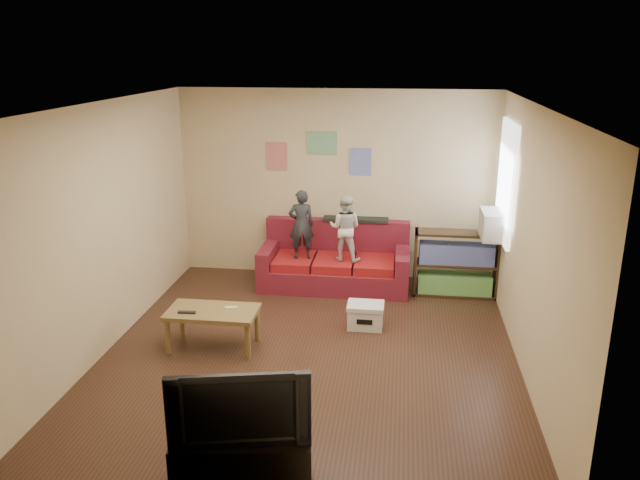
# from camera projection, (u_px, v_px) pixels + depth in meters

# --- Properties ---
(room_shell) EXTENTS (4.52, 5.02, 2.72)m
(room_shell) POSITION_uv_depth(u_px,v_px,m) (310.00, 235.00, 6.55)
(room_shell) COLOR #41261A
(room_shell) RESTS_ON ground
(sofa) EXTENTS (2.06, 0.95, 0.91)m
(sofa) POSITION_uv_depth(u_px,v_px,m) (335.00, 264.00, 8.81)
(sofa) COLOR maroon
(sofa) RESTS_ON ground
(child_a) EXTENTS (0.39, 0.30, 0.97)m
(child_a) POSITION_uv_depth(u_px,v_px,m) (301.00, 224.00, 8.53)
(child_a) COLOR #26282D
(child_a) RESTS_ON sofa
(child_b) EXTENTS (0.49, 0.41, 0.91)m
(child_b) POSITION_uv_depth(u_px,v_px,m) (345.00, 228.00, 8.46)
(child_b) COLOR silver
(child_b) RESTS_ON sofa
(coffee_table) EXTENTS (1.00, 0.55, 0.45)m
(coffee_table) POSITION_uv_depth(u_px,v_px,m) (213.00, 315.00, 6.93)
(coffee_table) COLOR olive
(coffee_table) RESTS_ON ground
(remote) EXTENTS (0.20, 0.06, 0.02)m
(remote) POSITION_uv_depth(u_px,v_px,m) (187.00, 312.00, 6.83)
(remote) COLOR black
(remote) RESTS_ON coffee_table
(game_controller) EXTENTS (0.14, 0.07, 0.03)m
(game_controller) POSITION_uv_depth(u_px,v_px,m) (231.00, 308.00, 6.93)
(game_controller) COLOR white
(game_controller) RESTS_ON coffee_table
(bookshelf) EXTENTS (1.11, 0.33, 0.89)m
(bookshelf) POSITION_uv_depth(u_px,v_px,m) (455.00, 267.00, 8.42)
(bookshelf) COLOR #332313
(bookshelf) RESTS_ON ground
(window) EXTENTS (0.04, 1.08, 1.48)m
(window) POSITION_uv_depth(u_px,v_px,m) (506.00, 182.00, 7.74)
(window) COLOR white
(window) RESTS_ON room_shell
(ac_unit) EXTENTS (0.28, 0.55, 0.35)m
(ac_unit) POSITION_uv_depth(u_px,v_px,m) (492.00, 225.00, 7.92)
(ac_unit) COLOR #B7B2A3
(ac_unit) RESTS_ON window
(artwork_left) EXTENTS (0.30, 0.01, 0.40)m
(artwork_left) POSITION_uv_depth(u_px,v_px,m) (277.00, 156.00, 8.89)
(artwork_left) COLOR #D87266
(artwork_left) RESTS_ON room_shell
(artwork_center) EXTENTS (0.42, 0.01, 0.32)m
(artwork_center) POSITION_uv_depth(u_px,v_px,m) (322.00, 143.00, 8.75)
(artwork_center) COLOR #72B27F
(artwork_center) RESTS_ON room_shell
(artwork_right) EXTENTS (0.30, 0.01, 0.38)m
(artwork_right) POSITION_uv_depth(u_px,v_px,m) (361.00, 162.00, 8.75)
(artwork_right) COLOR #727FCC
(artwork_right) RESTS_ON room_shell
(file_box) EXTENTS (0.43, 0.33, 0.30)m
(file_box) POSITION_uv_depth(u_px,v_px,m) (365.00, 315.00, 7.50)
(file_box) COLOR white
(file_box) RESTS_ON ground
(tv_stand) EXTENTS (1.11, 0.51, 0.40)m
(tv_stand) POSITION_uv_depth(u_px,v_px,m) (242.00, 461.00, 4.78)
(tv_stand) COLOR black
(tv_stand) RESTS_ON ground
(television) EXTENTS (1.06, 0.36, 0.61)m
(television) POSITION_uv_depth(u_px,v_px,m) (240.00, 404.00, 4.63)
(television) COLOR black
(television) RESTS_ON tv_stand
(tissue) EXTENTS (0.10, 0.10, 0.10)m
(tissue) POSITION_uv_depth(u_px,v_px,m) (370.00, 315.00, 7.75)
(tissue) COLOR silver
(tissue) RESTS_ON ground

